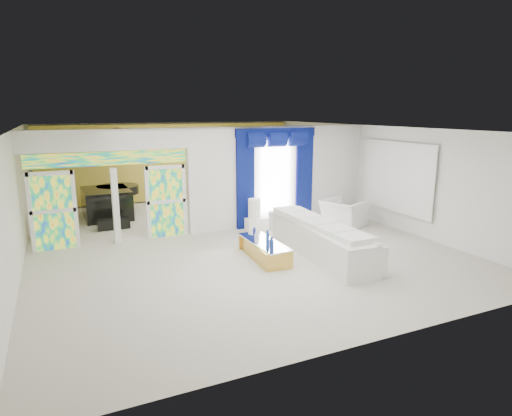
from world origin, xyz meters
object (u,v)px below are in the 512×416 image
console_table (264,223)px  armchair (344,213)px  white_sofa (319,240)px  grand_piano (107,203)px  coffee_table (264,250)px

console_table → armchair: 2.52m
white_sofa → grand_piano: (-4.30, 6.16, 0.10)m
console_table → coffee_table: bearing=-115.2°
coffee_table → console_table: bearing=64.8°
coffee_table → grand_piano: (-2.95, 5.86, 0.27)m
console_table → armchair: size_ratio=0.92×
white_sofa → armchair: bearing=47.5°
console_table → armchair: (2.44, -0.59, 0.21)m
coffee_table → armchair: (3.55, 1.76, 0.19)m
armchair → coffee_table: bearing=96.1°
armchair → grand_piano: (-6.49, 4.11, 0.08)m
console_table → grand_piano: grand_piano is taller
white_sofa → armchair: 3.01m
grand_piano → armchair: bearing=-33.8°
white_sofa → console_table: 2.67m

